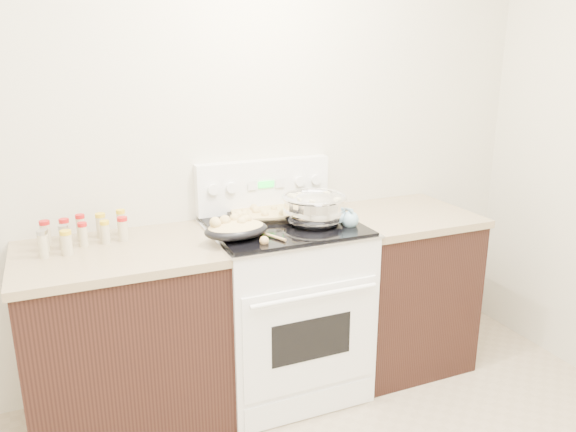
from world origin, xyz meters
TOP-DOWN VIEW (x-y plane):
  - room_shell at (0.00, 0.00)m, footprint 4.10×3.60m
  - counter_left at (-0.48, 1.43)m, footprint 0.93×0.67m
  - counter_right at (1.08, 1.43)m, footprint 0.73×0.67m
  - kitchen_range at (0.35, 1.42)m, footprint 0.78×0.73m
  - mixing_bowl at (0.49, 1.36)m, footprint 0.36×0.36m
  - roasting_pan at (0.05, 1.30)m, footprint 0.32×0.23m
  - baking_sheet at (0.31, 1.58)m, footprint 0.49×0.39m
  - wooden_spoon at (0.17, 1.22)m, footprint 0.13×0.25m
  - blue_ladle at (0.65, 1.27)m, footprint 0.12×0.29m
  - spice_jars at (-0.63, 1.56)m, footprint 0.40×0.24m

SIDE VIEW (x-z plane):
  - counter_left at x=-0.48m, z-range 0.00..0.92m
  - counter_right at x=1.08m, z-range 0.00..0.92m
  - kitchen_range at x=0.35m, z-range -0.12..1.10m
  - wooden_spoon at x=0.17m, z-range 0.93..0.98m
  - baking_sheet at x=0.31m, z-range 0.93..0.99m
  - blue_ladle at x=0.65m, z-range 0.93..1.03m
  - spice_jars at x=-0.63m, z-range 0.91..1.05m
  - roasting_pan at x=0.05m, z-range 0.93..1.05m
  - mixing_bowl at x=0.49m, z-range 0.92..1.12m
  - room_shell at x=0.00m, z-range 0.33..3.08m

